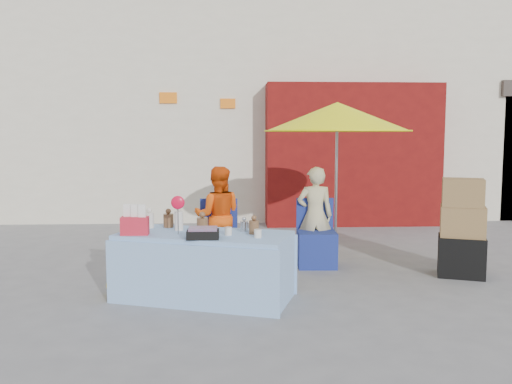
{
  "coord_description": "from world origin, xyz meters",
  "views": [
    {
      "loc": [
        -0.09,
        -5.7,
        1.66
      ],
      "look_at": [
        0.23,
        0.6,
        1.0
      ],
      "focal_mm": 38.0,
      "sensor_mm": 36.0,
      "label": 1
    }
  ],
  "objects": [
    {
      "name": "market_table",
      "position": [
        -0.35,
        -0.28,
        0.35
      ],
      "size": [
        1.93,
        1.33,
        1.07
      ],
      "rotation": [
        0.0,
        0.0,
        -0.32
      ],
      "color": "#8BB4DF",
      "rests_on": "ground"
    },
    {
      "name": "chair_left",
      "position": [
        -0.23,
        1.03,
        0.26
      ],
      "size": [
        0.5,
        0.49,
        0.85
      ],
      "rotation": [
        0.0,
        0.0,
        -0.04
      ],
      "color": "navy",
      "rests_on": "ground"
    },
    {
      "name": "tarp_bundle",
      "position": [
        -1.07,
        -0.18,
        0.13
      ],
      "size": [
        0.69,
        0.62,
        0.26
      ],
      "primitive_type": "ellipsoid",
      "rotation": [
        0.0,
        0.0,
        -0.34
      ],
      "color": "yellow",
      "rests_on": "ground"
    },
    {
      "name": "chair_right",
      "position": [
        1.02,
        1.03,
        0.26
      ],
      "size": [
        0.5,
        0.49,
        0.85
      ],
      "rotation": [
        0.0,
        0.0,
        -0.04
      ],
      "color": "navy",
      "rests_on": "ground"
    },
    {
      "name": "ground",
      "position": [
        0.0,
        0.0,
        0.0
      ],
      "size": [
        80.0,
        80.0,
        0.0
      ],
      "primitive_type": "plane",
      "color": "slate",
      "rests_on": "ground"
    },
    {
      "name": "vendor_orange",
      "position": [
        -0.23,
        1.17,
        0.63
      ],
      "size": [
        0.63,
        0.5,
        1.27
      ],
      "primitive_type": "imported",
      "rotation": [
        0.0,
        0.0,
        3.1
      ],
      "color": "#F1500C",
      "rests_on": "ground"
    },
    {
      "name": "umbrella",
      "position": [
        1.32,
        1.32,
        1.89
      ],
      "size": [
        1.9,
        1.9,
        2.09
      ],
      "color": "gray",
      "rests_on": "ground"
    },
    {
      "name": "vendor_beige",
      "position": [
        1.02,
        1.17,
        0.63
      ],
      "size": [
        0.47,
        0.32,
        1.26
      ],
      "primitive_type": "imported",
      "rotation": [
        0.0,
        0.0,
        3.1
      ],
      "color": "#C7BC8D",
      "rests_on": "ground"
    },
    {
      "name": "backdrop",
      "position": [
        0.52,
        7.52,
        3.1
      ],
      "size": [
        14.0,
        8.0,
        7.8
      ],
      "color": "silver",
      "rests_on": "ground"
    },
    {
      "name": "box_stack",
      "position": [
        2.65,
        0.46,
        0.54
      ],
      "size": [
        0.64,
        0.58,
        1.16
      ],
      "rotation": [
        0.0,
        0.0,
        -0.36
      ],
      "color": "black",
      "rests_on": "ground"
    }
  ]
}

